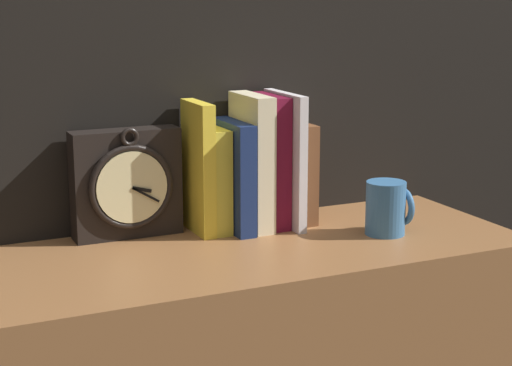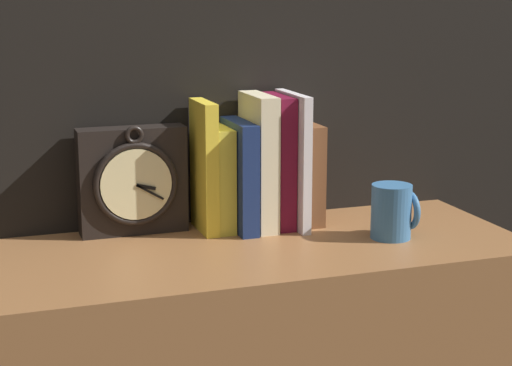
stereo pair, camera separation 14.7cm
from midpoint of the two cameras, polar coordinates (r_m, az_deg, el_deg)
clock at (r=1.57m, az=-11.28°, el=-0.08°), size 0.20×0.07×0.21m
book_slot0_yellow at (r=1.57m, az=-6.55°, el=0.98°), size 0.02×0.11×0.24m
book_slot1_yellow at (r=1.59m, az=-5.55°, el=0.21°), size 0.03×0.11×0.19m
book_slot2_navy at (r=1.58m, az=-4.19°, el=0.43°), size 0.03×0.14×0.21m
book_slot3_cream at (r=1.59m, az=-2.93°, el=1.40°), size 0.04×0.13×0.25m
book_slot4_maroon at (r=1.61m, az=-1.71°, el=1.48°), size 0.03×0.13×0.25m
book_slot5_white at (r=1.61m, az=-0.68°, el=1.55°), size 0.02×0.15×0.25m
book_slot6_brown at (r=1.65m, az=0.12°, el=0.71°), size 0.04×0.12×0.19m
mug at (r=1.57m, az=6.11°, el=-1.69°), size 0.08×0.07×0.10m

